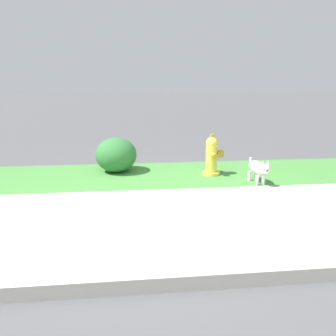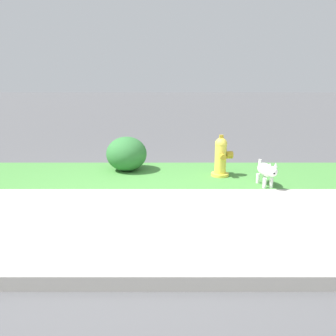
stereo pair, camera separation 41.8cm
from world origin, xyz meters
name	(u,v)px [view 1 (the left image)]	position (x,y,z in m)	size (l,w,h in m)	color
ground_plane	(143,222)	(0.00, 0.00, 0.00)	(120.00, 120.00, 0.00)	#515154
sidewalk_pavement	(143,222)	(0.00, 0.00, 0.01)	(18.00, 2.17, 0.01)	#BCB7AD
grass_verge	(139,175)	(0.00, 1.91, 0.00)	(18.00, 1.64, 0.01)	#47893D
street_curb	(148,280)	(0.00, -1.17, 0.06)	(18.00, 0.16, 0.12)	#BCB7AD
fire_hydrant_across_street	(212,156)	(1.18, 1.81, 0.32)	(0.34, 0.37, 0.67)	yellow
small_white_dog	(258,168)	(1.74, 1.25, 0.24)	(0.23, 0.54, 0.40)	white
shrub_bush_mid_verge	(116,155)	(-0.37, 2.17, 0.29)	(0.69, 0.69, 0.58)	#337538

